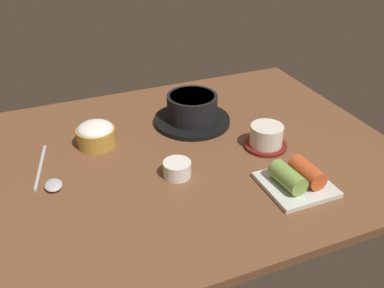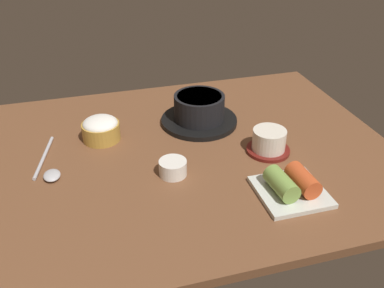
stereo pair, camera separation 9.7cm
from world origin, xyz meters
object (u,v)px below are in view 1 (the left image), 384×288
Objects in this scene: rice_bowl at (96,134)px; tea_cup_with_saucer at (266,137)px; stone_pot at (192,111)px; spoon at (49,179)px; banchan_cup_center at (177,168)px; kimchi_plate at (297,179)px.

rice_bowl is 40.50cm from tea_cup_with_saucer.
stone_pot reaches higher than spoon.
stone_pot is 3.29× the size of banchan_cup_center.
stone_pot reaches higher than kimchi_plate.
stone_pot is 25.52cm from rice_bowl.
banchan_cup_center is 27.26cm from spoon.
rice_bowl is at bearing 136.99° from kimchi_plate.
stone_pot is 1.95× the size of tea_cup_with_saucer.
rice_bowl is at bearing 124.71° from banchan_cup_center.
spoon is at bearing 161.67° from banchan_cup_center.
kimchi_plate is 52.00cm from spoon.
banchan_cup_center is 0.45× the size of kimchi_plate.
kimchi_plate is at bearing -31.54° from banchan_cup_center.
tea_cup_with_saucer is at bearing 7.02° from banchan_cup_center.
stone_pot is at bearing 59.86° from banchan_cup_center.
rice_bowl reaches higher than banchan_cup_center.
tea_cup_with_saucer is at bearing 81.87° from kimchi_plate.
kimchi_plate is at bearing -43.01° from rice_bowl.
rice_bowl is 0.68× the size of kimchi_plate.
banchan_cup_center is (13.36, -19.29, -1.17)cm from rice_bowl.
kimchi_plate is at bearing -24.66° from spoon.
banchan_cup_center is at bearing -172.98° from tea_cup_with_saucer.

